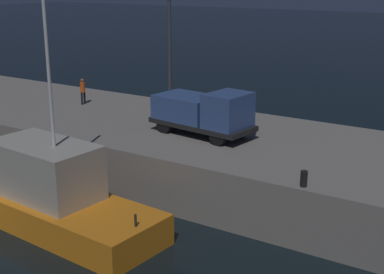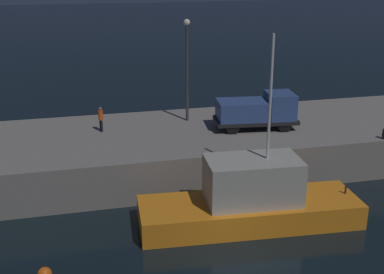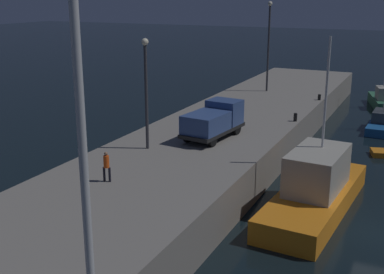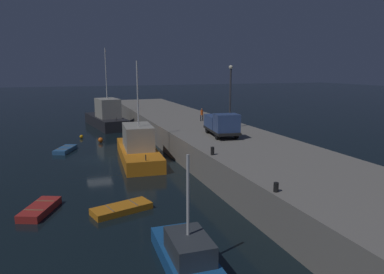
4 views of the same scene
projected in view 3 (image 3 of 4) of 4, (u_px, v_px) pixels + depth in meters
The scene contains 11 objects.
ground_plane at pixel (380, 236), 26.14m from camera, with size 320.00×320.00×0.00m, color black.
pier_quay at pixel (170, 177), 30.83m from camera, with size 79.70×10.15×2.60m.
fishing_boat_blue at pixel (383, 122), 46.60m from camera, with size 7.10×2.36×5.53m.
fishing_boat_white at pixel (316, 189), 28.95m from camera, with size 11.80×4.30×9.96m.
fishing_boat_orange at pixel (382, 100), 55.38m from camera, with size 7.36×3.67×7.68m.
lamp_post_west at pixel (146, 85), 31.07m from camera, with size 0.44×0.44×6.98m.
lamp_post_east at pixel (269, 40), 49.75m from camera, with size 0.44×0.44×8.86m.
utility_truck at pixel (214, 120), 34.27m from camera, with size 5.64×2.86×2.38m.
dockworker at pixel (106, 165), 26.29m from camera, with size 0.35×0.43×1.64m.
bollard_west at pixel (319, 97), 46.76m from camera, with size 0.28×0.28×0.53m, color black.
bollard_central at pixel (295, 117), 38.98m from camera, with size 0.28×0.28×0.63m, color black.
Camera 3 is at (-25.62, -1.23, 12.19)m, focal length 46.88 mm.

